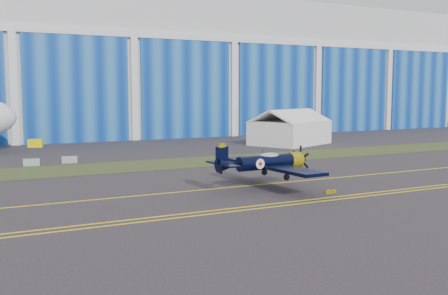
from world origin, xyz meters
name	(u,v)px	position (x,y,z in m)	size (l,w,h in m)	color
ground	(65,192)	(0.00, 0.00, 0.00)	(260.00, 260.00, 0.00)	#302B30
grass_median	(44,172)	(0.00, 14.00, 0.02)	(260.00, 10.00, 0.02)	#475128
hangar	(3,66)	(0.00, 71.79, 14.96)	(220.00, 45.70, 30.00)	silver
taxiway_centreline	(76,201)	(0.00, -5.00, 0.01)	(200.00, 0.20, 0.02)	yellow
edge_line_near	(102,226)	(0.00, -14.50, 0.01)	(80.00, 0.20, 0.02)	yellow
edge_line_far	(99,223)	(0.00, -13.50, 0.01)	(80.00, 0.20, 0.02)	yellow
guard_board_right	(330,192)	(22.00, -12.00, 0.17)	(1.20, 0.15, 0.35)	yellow
warbird	(265,162)	(17.83, -7.13, 2.61)	(12.46, 14.69, 4.14)	black
tent	(290,127)	(44.73, 28.72, 3.20)	(16.69, 14.86, 6.39)	white
tug	(35,143)	(2.68, 44.10, 0.68)	(2.35, 1.47, 1.37)	#FFDF00
barrier_a	(31,162)	(-0.73, 20.07, 0.45)	(2.00, 0.60, 0.90)	#88A099
barrier_b	(69,160)	(4.14, 20.65, 0.45)	(2.00, 0.60, 0.90)	gray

